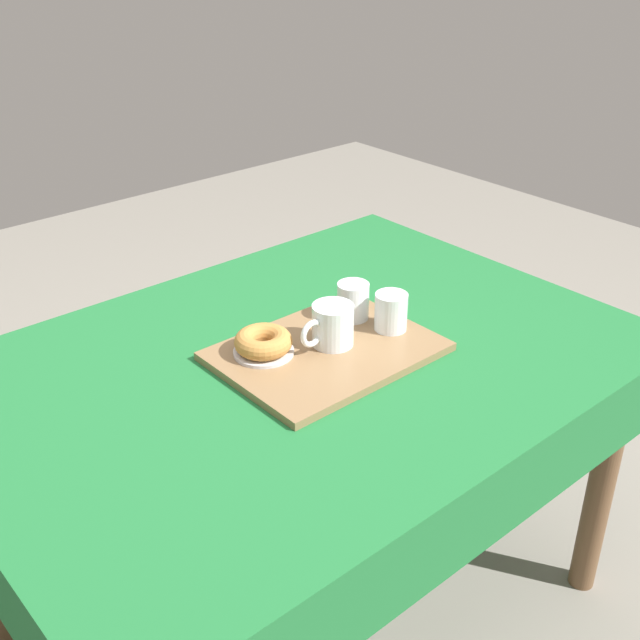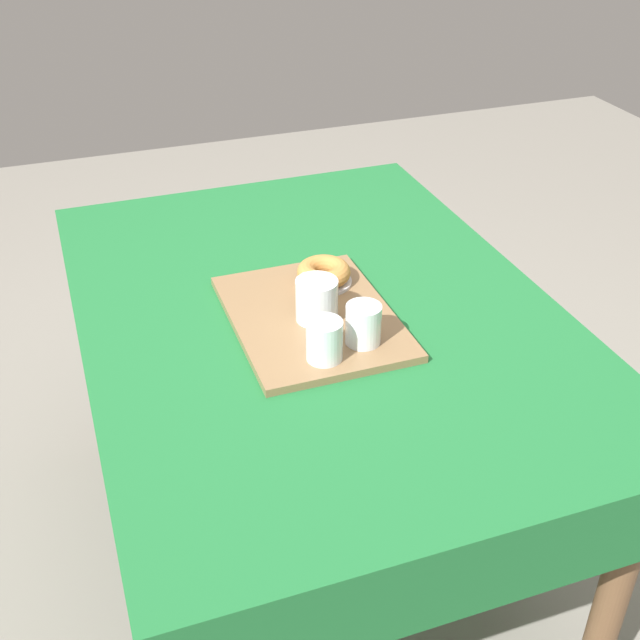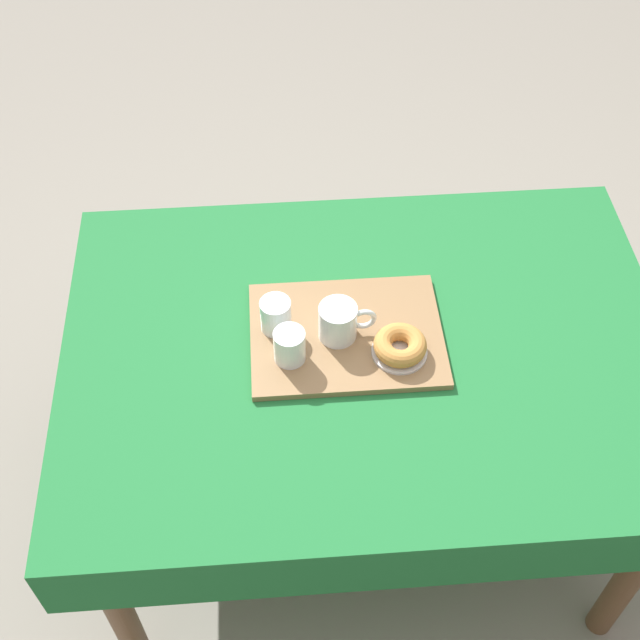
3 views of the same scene
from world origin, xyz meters
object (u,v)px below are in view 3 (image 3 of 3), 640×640
(serving_tray, at_px, (346,335))
(tea_mug_left, at_px, (339,323))
(donut_plate_left, at_px, (399,352))
(dining_table, at_px, (366,370))
(water_glass_near, at_px, (276,316))
(sugar_donut_left, at_px, (400,345))
(water_glass_far, at_px, (290,347))

(serving_tray, height_order, tea_mug_left, tea_mug_left)
(serving_tray, height_order, donut_plate_left, donut_plate_left)
(dining_table, xyz_separation_m, donut_plate_left, (-0.06, 0.04, 0.11))
(serving_tray, relative_size, water_glass_near, 5.30)
(tea_mug_left, bearing_deg, donut_plate_left, 154.24)
(dining_table, xyz_separation_m, sugar_donut_left, (-0.06, 0.04, 0.14))
(tea_mug_left, xyz_separation_m, sugar_donut_left, (-0.13, 0.06, -0.01))
(water_glass_near, bearing_deg, sugar_donut_left, 160.47)
(sugar_donut_left, bearing_deg, water_glass_near, -19.53)
(serving_tray, distance_m, tea_mug_left, 0.05)
(water_glass_near, xyz_separation_m, sugar_donut_left, (-0.27, 0.10, -0.01))
(tea_mug_left, bearing_deg, dining_table, 159.01)
(serving_tray, bearing_deg, sugar_donut_left, 149.00)
(tea_mug_left, xyz_separation_m, donut_plate_left, (-0.13, 0.06, -0.04))
(dining_table, distance_m, water_glass_near, 0.26)
(serving_tray, distance_m, donut_plate_left, 0.13)
(serving_tray, distance_m, sugar_donut_left, 0.13)
(dining_table, bearing_deg, serving_tray, -32.02)
(water_glass_near, distance_m, water_glass_far, 0.09)
(dining_table, bearing_deg, donut_plate_left, 149.75)
(dining_table, xyz_separation_m, tea_mug_left, (0.07, -0.03, 0.15))
(water_glass_near, xyz_separation_m, water_glass_far, (-0.03, 0.09, 0.00))
(serving_tray, bearing_deg, water_glass_near, -10.24)
(donut_plate_left, bearing_deg, water_glass_near, -19.53)
(water_glass_near, bearing_deg, dining_table, 164.22)
(dining_table, bearing_deg, water_glass_near, -15.78)
(serving_tray, xyz_separation_m, donut_plate_left, (-0.11, 0.07, 0.01))
(dining_table, relative_size, donut_plate_left, 11.15)
(dining_table, relative_size, water_glass_far, 16.87)
(water_glass_near, height_order, donut_plate_left, water_glass_near)
(sugar_donut_left, bearing_deg, tea_mug_left, -25.76)
(serving_tray, xyz_separation_m, sugar_donut_left, (-0.11, 0.07, 0.04))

